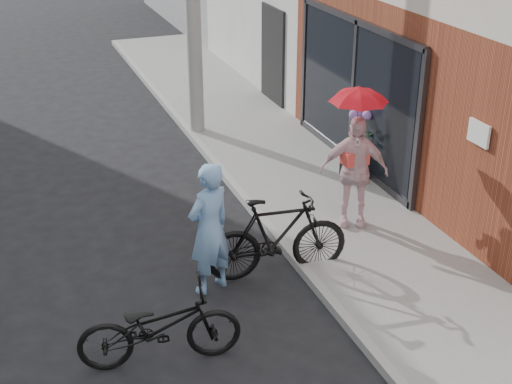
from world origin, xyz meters
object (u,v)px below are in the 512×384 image
bike_right (277,237)px  kimono_woman (354,171)px  bike_left (159,327)px  officer (209,229)px  planter (357,169)px

bike_right → kimono_woman: 1.71m
bike_left → kimono_woman: kimono_woman is taller
officer → planter: size_ratio=4.12×
officer → bike_right: (0.91, 0.02, -0.30)m
planter → officer: bearing=-145.4°
bike_right → kimono_woman: size_ratio=1.14×
kimono_woman → planter: (0.91, 1.51, -0.71)m
bike_right → kimono_woman: (1.49, 0.76, 0.38)m
officer → kimono_woman: (2.40, 0.78, 0.07)m
kimono_woman → officer: bearing=-137.3°
bike_left → bike_right: 2.21m
planter → bike_left: bearing=-140.8°
kimono_woman → planter: size_ratio=3.90×
bike_left → kimono_woman: (3.34, 1.96, 0.48)m
bike_left → kimono_woman: bearing=-51.0°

